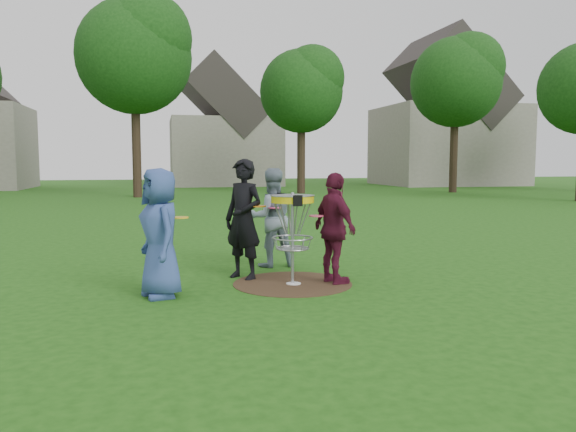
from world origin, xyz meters
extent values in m
plane|color=#19470F|center=(0.00, 0.00, 0.00)|extent=(100.00, 100.00, 0.00)
cylinder|color=#47331E|center=(0.00, 0.00, 0.00)|extent=(1.80, 1.80, 0.01)
imported|color=#314987|center=(-1.93, -0.38, 0.88)|extent=(0.79, 0.99, 1.76)
imported|color=black|center=(-0.66, 0.56, 0.94)|extent=(0.79, 0.81, 1.88)
imported|color=gray|center=(-0.03, 1.46, 0.86)|extent=(0.88, 0.71, 1.72)
imported|color=#4F1227|center=(0.63, -0.11, 0.84)|extent=(0.66, 1.06, 1.68)
cylinder|color=white|center=(0.01, -0.05, 0.01)|extent=(0.22, 0.22, 0.02)
cylinder|color=#9EA0A5|center=(0.00, 0.00, 0.69)|extent=(0.05, 0.05, 1.38)
cylinder|color=#D2BD0B|center=(0.00, 0.00, 1.28)|extent=(0.64, 0.64, 0.10)
cylinder|color=#9EA0A5|center=(0.00, 0.00, 1.34)|extent=(0.66, 0.66, 0.01)
cube|color=black|center=(0.00, -0.33, 1.28)|extent=(0.14, 0.02, 0.16)
torus|color=#9EA0A5|center=(0.00, 0.00, 0.70)|extent=(0.62, 0.62, 0.02)
torus|color=#9EA0A5|center=(0.00, 0.00, 0.54)|extent=(0.50, 0.50, 0.02)
cylinder|color=#9EA0A5|center=(0.00, 0.00, 0.53)|extent=(0.44, 0.44, 0.01)
cylinder|color=yellow|center=(-1.66, -0.33, 1.08)|extent=(0.22, 0.22, 0.02)
cylinder|color=orange|center=(-0.44, 0.37, 1.15)|extent=(0.22, 0.22, 0.02)
cylinder|color=#E43C72|center=(-0.03, 1.18, 1.06)|extent=(0.22, 0.22, 0.02)
cylinder|color=#FA426C|center=(0.35, -0.06, 1.03)|extent=(0.22, 0.22, 0.02)
cylinder|color=#38281C|center=(-3.00, 21.50, 2.31)|extent=(0.46, 0.46, 4.62)
sphere|color=#164211|center=(-3.00, 21.50, 7.04)|extent=(5.72, 5.72, 5.72)
cylinder|color=#38281C|center=(6.00, 23.00, 1.89)|extent=(0.46, 0.46, 3.78)
sphere|color=#164211|center=(6.00, 23.00, 5.76)|extent=(4.68, 4.68, 4.68)
cylinder|color=#38281C|center=(15.00, 22.00, 2.10)|extent=(0.46, 0.46, 4.20)
sphere|color=#164211|center=(15.00, 22.00, 6.40)|extent=(5.20, 5.20, 5.20)
cube|color=gray|center=(3.00, 35.00, 2.50)|extent=(8.00, 7.00, 5.00)
cube|color=#2D2826|center=(3.00, 35.00, 6.44)|extent=(6.11, 7.14, 6.11)
cube|color=gray|center=(20.00, 32.00, 3.00)|extent=(10.00, 8.00, 6.00)
cube|color=#2D2826|center=(20.00, 32.00, 7.80)|extent=(7.64, 8.16, 7.64)
camera|label=1|loc=(-1.94, -8.11, 1.85)|focal=35.00mm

